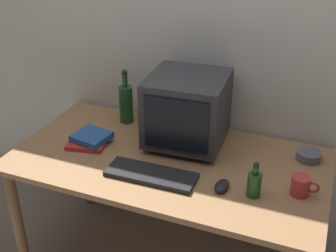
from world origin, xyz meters
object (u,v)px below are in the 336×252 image
bottle_short (254,183)px  cd_spindle (309,156)px  mug (301,186)px  crt_monitor (187,110)px  book_stack (90,139)px  bottle_tall (126,103)px  computer_mouse (222,186)px  keyboard (151,175)px

bottle_short → cd_spindle: bearing=63.6°
bottle_short → mug: 0.20m
crt_monitor → book_stack: (-0.46, -0.20, -0.17)m
bottle_tall → cd_spindle: (1.01, -0.03, -0.10)m
computer_mouse → bottle_short: 0.14m
keyboard → computer_mouse: (0.33, 0.03, 0.01)m
crt_monitor → cd_spindle: 0.64m
keyboard → bottle_tall: 0.59m
keyboard → cd_spindle: size_ratio=3.50×
bottle_tall → mug: bearing=-18.6°
crt_monitor → mug: 0.67m
mug → computer_mouse: bearing=-164.6°
bottle_tall → mug: 1.06m
computer_mouse → bottle_tall: bearing=152.2°
book_stack → mug: mug is taller
keyboard → book_stack: (-0.42, 0.16, 0.02)m
keyboard → bottle_tall: size_ratio=1.33×
crt_monitor → mug: (0.61, -0.24, -0.15)m
book_stack → bottle_short: bearing=-7.6°
mug → book_stack: bearing=178.0°
keyboard → mug: 0.66m
bottle_tall → bottle_short: (0.82, -0.42, -0.06)m
crt_monitor → book_stack: 0.53m
bottle_tall → book_stack: 0.32m
bottle_tall → book_stack: size_ratio=1.40×
bottle_tall → computer_mouse: bearing=-32.1°
bottle_short → computer_mouse: bearing=-176.3°
computer_mouse → bottle_short: bottle_short is taller
computer_mouse → cd_spindle: size_ratio=0.83×
computer_mouse → book_stack: (-0.74, 0.13, 0.01)m
keyboard → mug: (0.65, 0.12, 0.03)m
mug → keyboard: bearing=-169.7°
keyboard → bottle_tall: (-0.35, 0.46, 0.11)m
bottle_short → book_stack: bottle_short is taller
keyboard → mug: size_ratio=3.50×
crt_monitor → keyboard: bearing=-97.3°
mug → crt_monitor: bearing=158.8°
computer_mouse → mug: (0.32, 0.09, 0.03)m
computer_mouse → mug: mug is taller
crt_monitor → mug: bearing=-21.2°
keyboard → cd_spindle: 0.78m
computer_mouse → cd_spindle: 0.51m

